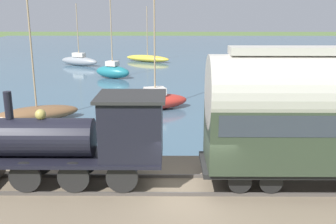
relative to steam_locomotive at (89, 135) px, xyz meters
name	(u,v)px	position (x,y,z in m)	size (l,w,h in m)	color
ground_plane	(193,209)	(-0.51, -3.48, -2.40)	(200.00, 200.00, 0.00)	#516B38
harbor_water	(177,55)	(43.17, -3.48, -2.40)	(80.00, 80.00, 0.01)	#426075
rail_embankment	(193,194)	(0.00, -3.48, -2.12)	(5.74, 56.00, 0.69)	#756651
steam_locomotive	(89,135)	(0.00, 0.00, 0.00)	(2.02, 6.28, 3.19)	black
passenger_coach	(326,112)	(0.00, -7.76, 0.82)	(2.45, 8.02, 4.63)	black
sailboat_yellow	(147,58)	(36.39, 0.22, -1.96)	(3.82, 5.94, 6.66)	gold
sailboat_red	(155,100)	(12.84, -1.67, -1.82)	(2.96, 4.70, 7.63)	#B72D23
sailboat_gray	(79,60)	(32.97, 7.93, -1.80)	(3.19, 5.00, 6.98)	gray
sailboat_teal	(113,71)	(24.66, 2.84, -1.71)	(2.77, 3.83, 8.51)	#1E707A
sailboat_brown	(37,113)	(9.95, 5.19, -1.92)	(3.58, 5.04, 7.11)	brown
rowboat_mid_harbor	(296,139)	(5.98, -8.89, -2.16)	(1.68, 2.75, 0.47)	silver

